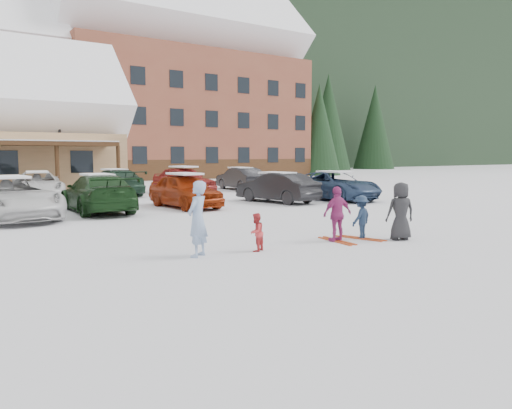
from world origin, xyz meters
TOP-DOWN VIEW (x-y plane):
  - ground at (0.00, 0.00)m, footprint 160.00×160.00m
  - alpine_hotel at (14.27, 38.00)m, footprint 31.48×14.01m
  - lamp_post at (1.16, 24.87)m, footprint 0.50×0.25m
  - conifer_1 at (30.00, 32.00)m, footprint 4.84×4.84m
  - conifer_3 at (6.00, 44.00)m, footprint 3.96×3.96m
  - conifer_4 at (34.00, 46.00)m, footprint 5.06×5.06m
  - adult_skier at (-1.73, 0.34)m, footprint 0.74×0.69m
  - toddler_red at (-0.31, 0.11)m, footprint 0.55×0.51m
  - child_navy at (3.01, -0.05)m, footprint 0.85×0.62m
  - skis_child_navy at (3.01, -0.05)m, footprint 0.57×1.40m
  - child_magenta at (2.19, 0.00)m, footprint 0.89×0.45m
  - skis_child_magenta at (2.19, 0.00)m, footprint 0.37×1.41m
  - bystander_dark at (3.75, -0.77)m, footprint 0.89×0.76m
  - parked_car_2 at (-4.12, 9.66)m, footprint 3.02×5.64m
  - parked_car_3 at (-0.94, 10.19)m, footprint 2.36×5.24m
  - parked_car_4 at (2.68, 9.84)m, footprint 1.89×4.35m
  - parked_car_5 at (7.32, 9.43)m, footprint 2.20×4.48m
  - parked_car_6 at (10.47, 8.89)m, footprint 2.45×5.15m
  - parked_car_10 at (-1.76, 17.35)m, footprint 3.09×5.38m
  - parked_car_11 at (2.25, 17.58)m, footprint 2.12×5.04m
  - parked_car_12 at (6.03, 16.73)m, footprint 2.44×4.82m
  - parked_car_13 at (10.44, 17.48)m, footprint 1.78×4.42m

SIDE VIEW (x-z plane):
  - ground at x=0.00m, z-range 0.00..0.00m
  - skis_child_navy at x=3.01m, z-range 0.00..0.03m
  - skis_child_magenta at x=2.19m, z-range 0.00..0.03m
  - toddler_red at x=-0.31m, z-range 0.00..0.91m
  - child_navy at x=3.01m, z-range 0.00..1.18m
  - parked_car_10 at x=-1.76m, z-range 0.00..1.41m
  - parked_car_5 at x=7.32m, z-range 0.00..1.41m
  - parked_car_6 at x=10.47m, z-range 0.00..1.42m
  - parked_car_13 at x=10.44m, z-range 0.00..1.43m
  - child_magenta at x=2.19m, z-range 0.00..1.45m
  - parked_car_11 at x=2.25m, z-range 0.00..1.45m
  - parked_car_4 at x=2.68m, z-range 0.00..1.46m
  - parked_car_3 at x=-0.94m, z-range 0.00..1.49m
  - parked_car_2 at x=-4.12m, z-range 0.00..1.51m
  - bystander_dark at x=3.75m, z-range 0.00..1.54m
  - parked_car_12 at x=6.03m, z-range 0.00..1.57m
  - adult_skier at x=-1.73m, z-range 0.00..1.70m
  - lamp_post at x=1.16m, z-range 0.41..7.26m
  - conifer_3 at x=6.00m, z-range 0.53..9.71m
  - conifer_1 at x=30.00m, z-range 0.65..11.87m
  - conifer_4 at x=34.00m, z-range 0.68..12.41m
  - alpine_hotel at x=14.27m, z-range -2.11..19.37m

